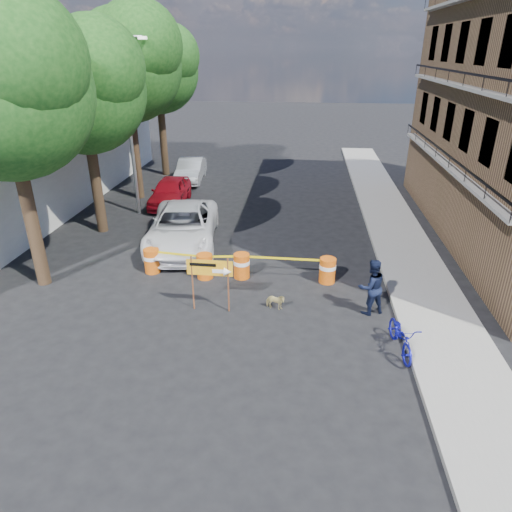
% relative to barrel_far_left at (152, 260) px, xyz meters
% --- Properties ---
extents(ground, '(120.00, 120.00, 0.00)m').
position_rel_barrel_far_left_xyz_m(ground, '(3.30, -3.22, -0.47)').
color(ground, black).
rests_on(ground, ground).
extents(sidewalk_east, '(2.40, 40.00, 0.15)m').
position_rel_barrel_far_left_xyz_m(sidewalk_east, '(9.50, 2.78, -0.40)').
color(sidewalk_east, gray).
rests_on(sidewalk_east, ground).
extents(tree_near, '(5.46, 5.20, 9.15)m').
position_rel_barrel_far_left_xyz_m(tree_near, '(-3.43, -1.22, 5.89)').
color(tree_near, '#332316').
rests_on(tree_near, ground).
extents(tree_mid_a, '(5.25, 5.00, 8.68)m').
position_rel_barrel_far_left_xyz_m(tree_mid_a, '(-3.43, 3.78, 5.53)').
color(tree_mid_a, '#332316').
rests_on(tree_mid_a, ground).
extents(tree_mid_b, '(5.67, 5.40, 9.62)m').
position_rel_barrel_far_left_xyz_m(tree_mid_b, '(-3.43, 8.78, 6.24)').
color(tree_mid_b, '#332316').
rests_on(tree_mid_b, ground).
extents(tree_far, '(5.04, 4.80, 8.84)m').
position_rel_barrel_far_left_xyz_m(tree_far, '(-3.44, 13.78, 5.74)').
color(tree_far, '#332316').
rests_on(tree_far, ground).
extents(streetlamp, '(1.25, 0.18, 8.00)m').
position_rel_barrel_far_left_xyz_m(streetlamp, '(-2.63, 6.28, 3.90)').
color(streetlamp, gray).
rests_on(streetlamp, ground).
extents(barrel_far_left, '(0.58, 0.58, 0.90)m').
position_rel_barrel_far_left_xyz_m(barrel_far_left, '(0.00, 0.00, 0.00)').
color(barrel_far_left, '#C5550B').
rests_on(barrel_far_left, ground).
extents(barrel_mid_left, '(0.58, 0.58, 0.90)m').
position_rel_barrel_far_left_xyz_m(barrel_mid_left, '(2.00, -0.25, 0.00)').
color(barrel_mid_left, '#C5550B').
rests_on(barrel_mid_left, ground).
extents(barrel_mid_right, '(0.58, 0.58, 0.90)m').
position_rel_barrel_far_left_xyz_m(barrel_mid_right, '(3.29, -0.08, 0.00)').
color(barrel_mid_right, '#C5550B').
rests_on(barrel_mid_right, ground).
extents(barrel_far_right, '(0.58, 0.58, 0.90)m').
position_rel_barrel_far_left_xyz_m(barrel_far_right, '(6.30, -0.13, 0.00)').
color(barrel_far_right, '#C5550B').
rests_on(barrel_far_right, ground).
extents(detour_sign, '(1.41, 0.27, 1.82)m').
position_rel_barrel_far_left_xyz_m(detour_sign, '(2.82, -2.40, 0.86)').
color(detour_sign, '#592D19').
rests_on(detour_sign, ground).
extents(pedestrian, '(1.07, 0.97, 1.79)m').
position_rel_barrel_far_left_xyz_m(pedestrian, '(7.52, -2.02, 0.42)').
color(pedestrian, black).
rests_on(pedestrian, ground).
extents(bicycle, '(0.75, 1.03, 1.82)m').
position_rel_barrel_far_left_xyz_m(bicycle, '(8.10, -3.95, 0.44)').
color(bicycle, '#1415A7').
rests_on(bicycle, ground).
extents(dog, '(0.67, 0.41, 0.53)m').
position_rel_barrel_far_left_xyz_m(dog, '(4.62, -2.14, -0.21)').
color(dog, tan).
rests_on(dog, ground).
extents(suv_white, '(3.40, 6.06, 1.60)m').
position_rel_barrel_far_left_xyz_m(suv_white, '(0.50, 2.58, 0.33)').
color(suv_white, white).
rests_on(suv_white, ground).
extents(sedan_red, '(1.75, 4.12, 1.39)m').
position_rel_barrel_far_left_xyz_m(sedan_red, '(-1.50, 7.76, 0.22)').
color(sedan_red, maroon).
rests_on(sedan_red, ground).
extents(sedan_silver, '(1.75, 4.21, 1.36)m').
position_rel_barrel_far_left_xyz_m(sedan_silver, '(-1.50, 12.38, 0.21)').
color(sedan_silver, silver).
rests_on(sedan_silver, ground).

